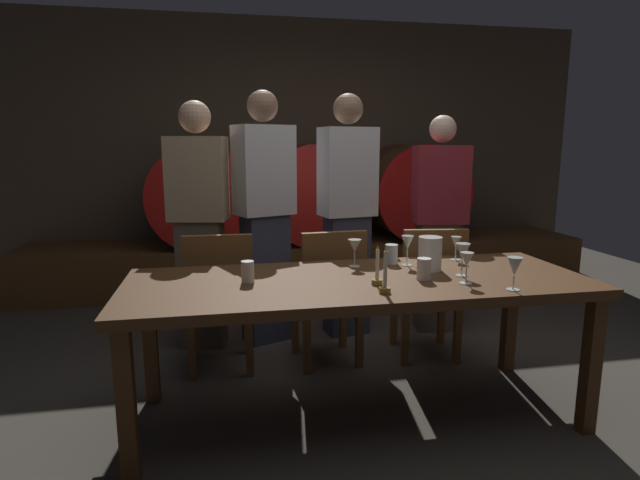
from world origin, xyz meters
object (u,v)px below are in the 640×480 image
(chair_center, at_px, (329,291))
(cup_right, at_px, (424,269))
(wine_glass_center_right, at_px, (463,253))
(wine_barrel_center, at_px, (310,193))
(wine_glass_center_left, at_px, (467,261))
(wine_barrel_right, at_px, (411,192))
(wine_glass_far_left, at_px, (355,247))
(guest_far_right, at_px, (439,224))
(candle_left, at_px, (385,280))
(candle_right, at_px, (377,274))
(chair_left, at_px, (219,295))
(wine_glass_left, at_px, (408,244))
(chair_right, at_px, (429,287))
(guest_center_right, at_px, (347,214))
(dining_table, at_px, (359,292))
(guest_center_left, at_px, (265,216))
(cup_left, at_px, (248,272))
(cup_center, at_px, (391,254))
(wine_barrel_left, at_px, (202,195))
(wine_glass_far_right, at_px, (456,244))
(guest_far_left, at_px, (199,224))
(pitcher, at_px, (430,254))
(wine_glass_right, at_px, (515,267))

(chair_center, bearing_deg, cup_right, 109.48)
(wine_glass_center_right, bearing_deg, wine_barrel_center, 96.80)
(wine_glass_center_left, relative_size, wine_glass_center_right, 0.91)
(wine_barrel_right, distance_m, wine_glass_far_left, 2.68)
(wine_glass_far_left, bearing_deg, guest_far_right, 45.38)
(candle_left, bearing_deg, wine_glass_center_left, 10.13)
(candle_right, bearing_deg, chair_left, 133.24)
(wine_glass_left, bearing_deg, wine_glass_center_right, -54.73)
(chair_right, distance_m, guest_center_right, 0.81)
(cup_right, bearing_deg, dining_table, 165.43)
(guest_center_left, distance_m, cup_left, 1.15)
(guest_center_right, height_order, cup_center, guest_center_right)
(candle_right, bearing_deg, cup_left, 166.01)
(wine_barrel_left, bearing_deg, chair_left, -85.45)
(chair_center, distance_m, candle_right, 0.83)
(wine_glass_center_right, relative_size, wine_glass_far_right, 1.22)
(dining_table, xyz_separation_m, cup_center, (0.26, 0.28, 0.12))
(dining_table, xyz_separation_m, guest_center_left, (-0.37, 1.15, 0.23))
(chair_center, bearing_deg, guest_far_left, -35.41)
(pitcher, xyz_separation_m, cup_center, (-0.15, 0.18, -0.04))
(wine_glass_left, xyz_separation_m, wine_glass_far_right, (0.32, 0.07, -0.03))
(guest_center_left, relative_size, wine_glass_left, 10.53)
(wine_barrel_center, height_order, dining_table, wine_barrel_center)
(wine_glass_center_left, bearing_deg, wine_glass_far_left, 135.02)
(chair_left, bearing_deg, wine_glass_far_right, 164.86)
(cup_center, xyz_separation_m, cup_right, (0.05, -0.36, -0.00))
(wine_glass_center_right, xyz_separation_m, wine_glass_far_right, (0.13, 0.34, -0.02))
(wine_barrel_left, distance_m, pitcher, 2.82)
(guest_center_right, height_order, wine_glass_left, guest_center_right)
(wine_barrel_left, xyz_separation_m, wine_glass_center_left, (1.32, -2.81, -0.06))
(wine_glass_left, bearing_deg, cup_right, -94.77)
(guest_center_right, xyz_separation_m, cup_right, (0.08, -1.26, -0.11))
(dining_table, distance_m, guest_center_right, 1.23)
(candle_left, distance_m, cup_center, 0.58)
(chair_right, xyz_separation_m, wine_glass_center_left, (-0.16, -0.80, 0.36))
(wine_glass_right, bearing_deg, wine_glass_far_left, 135.95)
(candle_right, height_order, cup_right, candle_right)
(wine_barrel_right, height_order, chair_left, wine_barrel_right)
(wine_barrel_right, height_order, cup_center, wine_barrel_right)
(wine_glass_right, relative_size, cup_left, 1.45)
(wine_barrel_right, distance_m, pitcher, 2.67)
(chair_right, relative_size, wine_glass_center_right, 5.26)
(wine_barrel_center, xyz_separation_m, cup_center, (0.06, -2.35, -0.12))
(guest_center_right, height_order, wine_glass_far_left, guest_center_right)
(wine_glass_right, bearing_deg, candle_right, 160.57)
(guest_center_left, relative_size, wine_glass_far_right, 12.73)
(wine_barrel_right, bearing_deg, pitcher, -108.67)
(wine_barrel_center, relative_size, cup_center, 8.93)
(guest_far_left, distance_m, pitcher, 1.60)
(wine_barrel_left, height_order, cup_right, wine_barrel_left)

